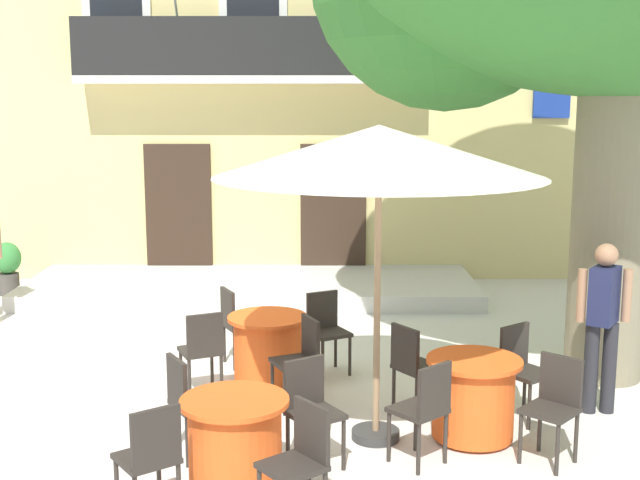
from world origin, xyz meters
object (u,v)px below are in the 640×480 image
Objects in this scene: cafe_chair_middle_0 at (557,402)px; cafe_table_middle at (476,398)px; cafe_chair_front_2 at (329,326)px; cafe_table_front at (270,349)px; cafe_chair_near_tree_3 at (303,456)px; cafe_chair_front_3 at (239,321)px; cafe_chair_near_tree_2 at (153,454)px; pedestrian_near_entrance at (606,318)px; cafe_chair_middle_1 at (525,365)px; cafe_chair_middle_3 at (427,406)px; ground_planter_left at (10,265)px; cafe_chair_front_0 at (205,347)px; cafe_table_near_tree at (238,443)px; cafe_chair_front_1 at (304,356)px; cafe_chair_near_tree_0 at (313,405)px; cafe_chair_near_tree_1 at (192,399)px; cafe_umbrella at (382,153)px; cafe_chair_middle_2 at (415,363)px.

cafe_table_middle is at bearing 143.09° from cafe_chair_middle_0.
cafe_table_front is at bearing -147.35° from cafe_chair_front_2.
cafe_chair_near_tree_3 is 1.00× the size of cafe_chair_front_3.
cafe_chair_near_tree_2 is at bearing -162.03° from cafe_chair_middle_0.
cafe_chair_middle_0 is 0.54× the size of pedestrian_near_entrance.
cafe_chair_middle_0 is at bearing -87.35° from cafe_chair_middle_1.
cafe_table_middle is 0.95× the size of cafe_chair_middle_3.
ground_planter_left is at bearing 133.38° from cafe_chair_middle_3.
cafe_chair_middle_1 is at bearing -35.95° from cafe_chair_front_2.
cafe_chair_front_2 is at bearing 144.05° from cafe_chair_middle_1.
cafe_table_middle is at bearing 29.75° from cafe_chair_near_tree_2.
cafe_chair_middle_3 is (1.02, 0.98, 0.00)m from cafe_chair_near_tree_3.
cafe_chair_front_2 is (1.29, 0.78, 0.00)m from cafe_chair_front_0.
pedestrian_near_entrance reaches higher than cafe_chair_front_0.
cafe_chair_near_tree_3 is (0.53, -0.54, 0.14)m from cafe_table_near_tree.
cafe_chair_middle_3 and cafe_chair_front_1 have the same top height.
cafe_chair_near_tree_1 is at bearing 172.70° from cafe_chair_near_tree_0.
cafe_chair_front_3 is at bearing 124.80° from cafe_chair_middle_3.
cafe_chair_middle_0 is 1.12m from cafe_chair_middle_3.
cafe_table_near_tree is at bearing -154.23° from cafe_table_middle.
ground_planter_left is at bearing 128.38° from cafe_chair_near_tree_0.
cafe_chair_near_tree_3 is 2.39m from cafe_chair_middle_0.
cafe_chair_middle_1 is (-0.04, 0.96, 0.00)m from cafe_chair_middle_0.
pedestrian_near_entrance is at bearing 16.05° from cafe_umbrella.
cafe_chair_front_0 reaches higher than cafe_table_front.
cafe_umbrella is (-1.44, -0.50, 2.08)m from cafe_chair_middle_1.
cafe_chair_middle_1 is 1.51m from cafe_chair_middle_3.
cafe_chair_front_3 is at bearing 125.08° from cafe_umbrella.
cafe_chair_front_1 is (-0.11, 1.34, 0.00)m from cafe_chair_near_tree_0.
cafe_chair_near_tree_2 reaches higher than cafe_table_middle.
cafe_chair_near_tree_3 is at bearing -77.23° from cafe_chair_front_3.
cafe_table_middle is 0.95× the size of cafe_chair_front_3.
pedestrian_near_entrance is (0.80, 0.14, 0.43)m from cafe_chair_middle_1.
cafe_chair_near_tree_1 and cafe_chair_middle_1 have the same top height.
cafe_chair_front_0 is at bearing 104.74° from cafe_table_near_tree.
cafe_chair_middle_1 and cafe_chair_front_1 have the same top height.
cafe_chair_front_3 is at bearing 76.04° from cafe_chair_front_0.
cafe_chair_near_tree_1 is 1.11m from cafe_chair_near_tree_2.
cafe_umbrella reaches higher than cafe_chair_middle_3.
cafe_chair_middle_0 and cafe_chair_front_3 have the same top height.
cafe_chair_near_tree_2 is (-0.56, -0.50, 0.14)m from cafe_table_near_tree.
cafe_chair_near_tree_1 and cafe_chair_middle_0 have the same top height.
cafe_chair_middle_2 is 1.90m from pedestrian_near_entrance.
cafe_umbrella reaches higher than cafe_table_middle.
cafe_chair_middle_2 reaches higher than cafe_table_front.
cafe_table_near_tree is 2.29m from cafe_table_middle.
cafe_chair_middle_2 is (2.03, 0.97, 0.00)m from cafe_chair_near_tree_1.
cafe_table_middle is (2.06, 1.00, 0.00)m from cafe_table_near_tree.
pedestrian_near_entrance reaches higher than cafe_chair_middle_2.
cafe_chair_near_tree_0 is 1.00× the size of cafe_chair_near_tree_2.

